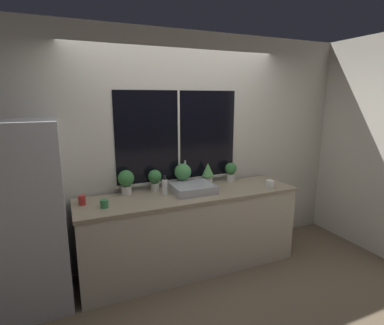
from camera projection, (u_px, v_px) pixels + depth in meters
The scene contains 15 objects.
ground_plane at pixel (201, 281), 3.26m from camera, with size 14.00×14.00×0.00m, color brown.
wall_back at pixel (178, 149), 3.60m from camera, with size 8.00×0.09×2.70m.
wall_right at pixel (285, 133), 5.21m from camera, with size 0.06×7.00×2.70m.
counter at pixel (190, 231), 3.45m from camera, with size 2.48×0.65×0.91m.
refrigerator at pixel (23, 217), 2.73m from camera, with size 0.74×0.72×1.77m.
sink at pixel (193, 188), 3.39m from camera, with size 0.46×0.45×0.32m.
potted_plant_far_left at pixel (126, 180), 3.28m from camera, with size 0.18×0.18×0.27m.
potted_plant_left at pixel (155, 178), 3.41m from camera, with size 0.15×0.15×0.25m.
potted_plant_center at pixel (183, 173), 3.53m from camera, with size 0.20×0.20×0.29m.
potted_plant_right at pixel (208, 172), 3.67m from camera, with size 0.15×0.15×0.27m.
potted_plant_far_right at pixel (231, 171), 3.79m from camera, with size 0.15×0.15×0.24m.
soap_bottle at pixel (165, 187), 3.28m from camera, with size 0.06×0.06×0.22m.
mug_green at pixel (104, 204), 2.90m from camera, with size 0.08×0.08×0.08m.
mug_white at pixel (270, 184), 3.53m from camera, with size 0.09×0.09×0.10m.
mug_red at pixel (82, 200), 2.98m from camera, with size 0.07×0.07×0.10m.
Camera 1 is at (-1.25, -2.63, 1.96)m, focal length 28.00 mm.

